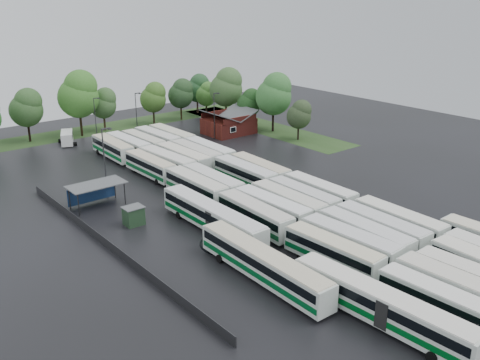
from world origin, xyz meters
TOP-DOWN VIEW (x-y plane):
  - ground at (0.00, 0.00)m, footprint 160.00×160.00m
  - brick_building at (24.00, 42.77)m, footprint 10.07×8.60m
  - wash_shed at (-17.20, 22.02)m, footprint 8.20×4.20m
  - utility_hut at (-16.20, 12.60)m, footprint 2.70×2.20m
  - grass_strip_north at (2.00, 64.80)m, footprint 80.00×10.00m
  - grass_strip_east at (34.00, 42.80)m, footprint 10.00×50.00m
  - west_fence at (-22.20, 8.00)m, footprint 0.10×50.00m
  - bus_r0c0 at (-4.26, -25.99)m, footprint 3.19×12.61m
  - bus_r0c1 at (-1.10, -26.26)m, footprint 3.23×13.33m
  - bus_r0c2 at (1.99, -26.17)m, footprint 3.22×12.67m
  - bus_r1c0 at (-4.33, -12.51)m, footprint 3.27×12.80m
  - bus_r1c1 at (-1.12, -12.30)m, footprint 3.37×13.11m
  - bus_r1c2 at (1.89, -12.13)m, footprint 3.15×13.14m
  - bus_r1c3 at (5.06, -12.15)m, footprint 3.10×13.13m
  - bus_r1c4 at (8.54, -12.39)m, footprint 3.14×13.00m
  - bus_r2c0 at (-4.41, 1.10)m, footprint 3.24×13.17m
  - bus_r2c1 at (-1.09, 1.38)m, footprint 3.01×12.91m
  - bus_r2c2 at (1.94, 1.32)m, footprint 3.00×13.09m
  - bus_r2c3 at (5.16, 1.50)m, footprint 3.00×12.65m
  - bus_r2c4 at (8.60, 1.47)m, footprint 3.03×12.79m
  - bus_r3c0 at (-4.30, 14.83)m, footprint 2.91×13.14m
  - bus_r3c1 at (-1.28, 14.72)m, footprint 3.03×13.04m
  - bus_r3c3 at (5.29, 14.75)m, footprint 2.99×13.20m
  - bus_r3c4 at (8.40, 14.65)m, footprint 3.37×13.09m
  - bus_r4c0 at (-4.35, 28.36)m, footprint 2.81×12.59m
  - bus_r4c1 at (-1.18, 28.06)m, footprint 3.46×13.33m
  - bus_r4c2 at (2.10, 28.07)m, footprint 3.06×13.30m
  - bus_r4c3 at (5.16, 28.47)m, footprint 2.89×13.00m
  - bus_r4c4 at (8.29, 28.58)m, footprint 3.05×12.86m
  - bus_r5c0 at (-4.38, 42.18)m, footprint 3.06×12.86m
  - bus_r5c1 at (-1.33, 41.83)m, footprint 3.09×12.97m
  - bus_r5c2 at (2.03, 41.89)m, footprint 2.92×12.53m
  - bus_r5c3 at (5.36, 42.14)m, footprint 3.20×12.94m
  - bus_r5c4 at (8.47, 41.71)m, footprint 2.95×13.15m
  - artic_bus_west_a at (-9.22, -22.81)m, footprint 3.64×19.74m
  - artic_bus_west_b at (-9.11, 4.14)m, footprint 2.94×19.70m
  - artic_bus_west_c at (-12.46, -9.65)m, footprint 3.26×19.56m
  - minibus at (-7.25, 57.15)m, footprint 4.43×6.41m
  - tree_north_1 at (-12.33, 64.05)m, footprint 6.84×6.84m
  - tree_north_2 at (-1.90, 61.48)m, footprint 8.68×8.68m
  - tree_north_3 at (4.18, 62.82)m, footprint 5.89×5.89m
  - tree_north_4 at (15.85, 60.82)m, footprint 6.08×6.08m
  - tree_north_5 at (23.46, 60.68)m, footprint 6.10×6.10m
  - tree_north_6 at (30.89, 64.25)m, footprint 6.12×6.12m
  - tree_east_0 at (32.40, 29.27)m, footprint 5.19×5.19m
  - tree_east_1 at (33.16, 37.95)m, footprint 8.00×8.00m
  - tree_east_2 at (31.33, 44.27)m, footprint 5.49×5.47m
  - tree_east_3 at (30.84, 52.15)m, footprint 7.88×7.88m
  - tree_east_4 at (30.84, 60.31)m, footprint 5.22×5.22m
  - lamp_post_ne at (18.98, 41.18)m, footprint 1.52×0.30m
  - lamp_post_nw at (-14.31, 24.16)m, footprint 1.68×0.33m
  - lamp_post_back_w at (-1.73, 54.51)m, footprint 1.44×0.28m
  - lamp_post_back_e at (7.37, 53.73)m, footprint 1.45×0.28m
  - puddle_0 at (-0.68, -19.09)m, footprint 5.72×5.72m
  - puddle_1 at (5.21, -24.05)m, footprint 3.16×3.16m
  - puddle_2 at (-9.79, -0.12)m, footprint 7.39×7.39m
  - puddle_3 at (2.80, -0.70)m, footprint 3.14×3.14m
  - puddle_4 at (12.49, -16.01)m, footprint 2.76×2.76m

SIDE VIEW (x-z plane):
  - ground at x=0.00m, z-range 0.00..0.00m
  - puddle_0 at x=-0.68m, z-range 0.00..0.01m
  - puddle_1 at x=5.21m, z-range 0.00..0.01m
  - puddle_2 at x=-9.79m, z-range 0.00..0.01m
  - puddle_3 at x=2.80m, z-range 0.00..0.01m
  - puddle_4 at x=12.49m, z-range 0.00..0.01m
  - grass_strip_north at x=2.00m, z-range 0.00..0.01m
  - grass_strip_east at x=34.00m, z-range 0.00..0.01m
  - west_fence at x=-22.20m, z-range 0.00..1.20m
  - utility_hut at x=-16.20m, z-range 0.01..2.63m
  - minibus at x=-7.25m, z-range 0.14..2.78m
  - brick_building at x=24.00m, z-range -0.83..4.56m
  - bus_r5c2 at x=2.03m, z-range 0.17..3.65m
  - bus_r0c0 at x=-4.26m, z-range 0.17..3.66m
  - bus_r4c0 at x=-4.35m, z-range 0.17..3.67m
  - bus_r0c2 at x=1.99m, z-range 0.17..3.67m
  - bus_r2c3 at x=5.16m, z-range 0.18..3.68m
  - bus_r1c0 at x=-4.33m, z-range 0.18..3.71m
  - bus_r2c4 at x=8.60m, z-range 0.18..3.72m
  - bus_r5c0 at x=-4.38m, z-range 0.18..3.74m
  - bus_r4c4 at x=8.29m, z-range 0.18..3.74m
  - bus_r5c3 at x=5.36m, z-range 0.18..3.76m
  - bus_r2c1 at x=-1.09m, z-range 0.18..3.76m
  - bus_r5c1 at x=-1.33m, z-range 0.18..3.77m
  - bus_r1c4 at x=8.54m, z-range 0.18..3.78m
  - bus_r3c4 at x=8.40m, z-range 0.18..3.79m
  - bus_r4c3 at x=5.16m, z-range 0.18..3.79m
  - bus_r3c1 at x=-1.28m, z-range 0.18..3.79m
  - bus_r1c1 at x=-1.12m, z-range 0.18..3.80m
  - bus_r2c2 at x=1.94m, z-range 0.18..3.81m
  - bus_r1c3 at x=5.06m, z-range 0.18..3.82m
  - bus_r1c2 at x=1.89m, z-range 0.18..3.82m
  - bus_r2c0 at x=-4.41m, z-range 0.18..3.82m
  - artic_bus_west_c at x=-12.46m, z-range 0.20..3.81m
  - bus_r5c4 at x=8.47m, z-range 0.18..3.83m
  - bus_r3c0 at x=-4.30m, z-range 0.18..3.83m
  - bus_r3c3 at x=5.29m, z-range 0.18..3.85m
  - artic_bus_west_a at x=-9.22m, z-range 0.20..3.84m
  - bus_r4c1 at x=-1.18m, z-range 0.18..3.86m
  - artic_bus_west_b at x=-9.11m, z-range 0.20..3.85m
  - bus_r0c1 at x=-1.10m, z-range 0.18..3.87m
  - bus_r4c2 at x=2.10m, z-range 0.18..3.87m
  - wash_shed at x=-17.20m, z-range 1.20..4.78m
  - lamp_post_back_w at x=-1.73m, z-range 0.75..10.12m
  - lamp_post_back_e at x=7.37m, z-range 0.76..10.20m
  - tree_east_0 at x=32.40m, z-range 1.23..9.82m
  - tree_east_4 at x=30.84m, z-range 1.24..9.88m
  - lamp_post_ne at x=18.98m, z-range 0.79..10.65m
  - tree_east_2 at x=31.33m, z-range 1.29..10.36m
  - tree_north_3 at x=4.18m, z-range 1.40..11.16m
  - lamp_post_nw at x=-14.31m, z-range 0.88..11.81m
  - tree_north_4 at x=15.85m, z-range 1.44..11.52m
  - tree_north_5 at x=23.46m, z-range 1.45..11.56m
  - tree_north_6 at x=30.89m, z-range 1.45..11.58m
  - tree_north_1 at x=-12.33m, z-range 1.62..12.95m
  - tree_east_3 at x=30.84m, z-range 1.87..14.91m
  - tree_east_1 at x=33.16m, z-range 1.90..15.15m
  - tree_north_2 at x=-1.90m, z-range 2.06..16.44m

